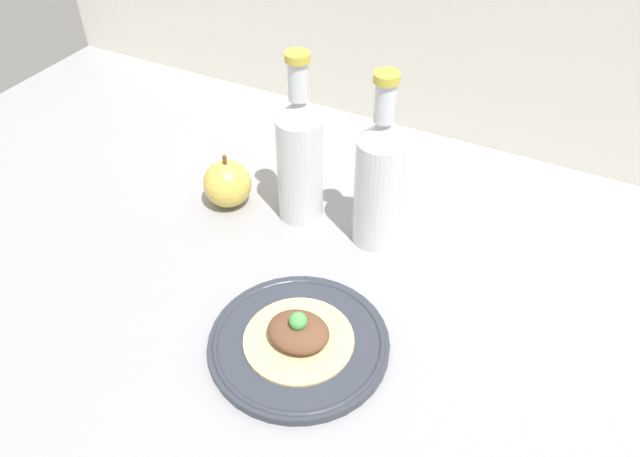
{
  "coord_description": "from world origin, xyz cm",
  "views": [
    {
      "loc": [
        26.84,
        -51.91,
        66.01
      ],
      "look_at": [
        -2.6,
        6.03,
        9.98
      ],
      "focal_mm": 35.0,
      "sensor_mm": 36.0,
      "label": 1
    }
  ],
  "objects_px": {
    "plated_food": "(299,334)",
    "cider_bottle_right": "(379,179)",
    "plate": "(299,343)",
    "cider_bottle_left": "(300,156)",
    "apple": "(228,184)"
  },
  "relations": [
    {
      "from": "plated_food",
      "to": "cider_bottle_left",
      "type": "bearing_deg",
      "value": 117.61
    },
    {
      "from": "plated_food",
      "to": "cider_bottle_left",
      "type": "distance_m",
      "value": 0.29
    },
    {
      "from": "cider_bottle_left",
      "to": "plate",
      "type": "bearing_deg",
      "value": -62.39
    },
    {
      "from": "cider_bottle_left",
      "to": "cider_bottle_right",
      "type": "distance_m",
      "value": 0.13
    },
    {
      "from": "cider_bottle_left",
      "to": "apple",
      "type": "bearing_deg",
      "value": -166.19
    },
    {
      "from": "plate",
      "to": "cider_bottle_right",
      "type": "height_order",
      "value": "cider_bottle_right"
    },
    {
      "from": "cider_bottle_left",
      "to": "cider_bottle_right",
      "type": "bearing_deg",
      "value": 0.0
    },
    {
      "from": "plate",
      "to": "plated_food",
      "type": "distance_m",
      "value": 0.02
    },
    {
      "from": "plate",
      "to": "apple",
      "type": "xyz_separation_m",
      "value": [
        -0.25,
        0.22,
        0.03
      ]
    },
    {
      "from": "plated_food",
      "to": "apple",
      "type": "distance_m",
      "value": 0.33
    },
    {
      "from": "plated_food",
      "to": "apple",
      "type": "height_order",
      "value": "apple"
    },
    {
      "from": "cider_bottle_right",
      "to": "apple",
      "type": "xyz_separation_m",
      "value": [
        -0.26,
        -0.03,
        -0.07
      ]
    },
    {
      "from": "plated_food",
      "to": "apple",
      "type": "relative_size",
      "value": 1.53
    },
    {
      "from": "plated_food",
      "to": "plate",
      "type": "bearing_deg",
      "value": -90.0
    },
    {
      "from": "plated_food",
      "to": "cider_bottle_right",
      "type": "bearing_deg",
      "value": 89.22
    }
  ]
}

